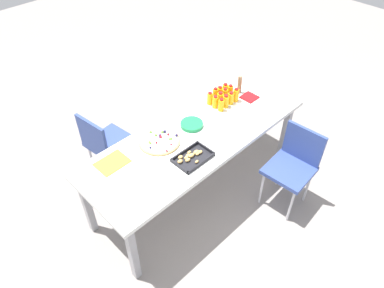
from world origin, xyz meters
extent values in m
plane|color=gray|center=(0.00, 0.00, 0.00)|extent=(12.00, 12.00, 0.00)
cube|color=silver|center=(0.00, 0.00, 0.73)|extent=(2.22, 0.81, 0.04)
cube|color=#99999E|center=(-1.03, -0.32, 0.36)|extent=(0.06, 0.06, 0.71)
cube|color=#99999E|center=(1.03, -0.32, 0.36)|extent=(0.06, 0.06, 0.71)
cube|color=#99999E|center=(-1.03, 0.32, 0.36)|extent=(0.06, 0.06, 0.71)
cube|color=#99999E|center=(1.03, 0.32, 0.36)|extent=(0.06, 0.06, 0.71)
cube|color=#33478C|center=(-0.49, 0.72, 0.45)|extent=(0.42, 0.42, 0.04)
cube|color=#33478C|center=(-0.68, 0.71, 0.64)|extent=(0.05, 0.38, 0.38)
cylinder|color=silver|center=(-0.34, 0.89, 0.21)|extent=(0.02, 0.02, 0.41)
cylinder|color=silver|center=(-0.32, 0.57, 0.21)|extent=(0.02, 0.02, 0.41)
cylinder|color=silver|center=(-0.66, 0.87, 0.21)|extent=(0.02, 0.02, 0.41)
cylinder|color=silver|center=(-0.64, 0.55, 0.21)|extent=(0.02, 0.02, 0.41)
cube|color=#33478C|center=(0.46, -0.76, 0.45)|extent=(0.44, 0.44, 0.04)
cube|color=#33478C|center=(0.64, -0.74, 0.64)|extent=(0.08, 0.38, 0.38)
cylinder|color=silver|center=(0.32, -0.94, 0.21)|extent=(0.02, 0.02, 0.41)
cylinder|color=silver|center=(0.28, -0.62, 0.21)|extent=(0.02, 0.02, 0.41)
cylinder|color=silver|center=(0.63, -0.90, 0.21)|extent=(0.02, 0.02, 0.41)
cylinder|color=silver|center=(0.60, -0.58, 0.21)|extent=(0.02, 0.02, 0.41)
cylinder|color=#FAAE14|center=(-0.64, -0.23, 0.81)|extent=(0.06, 0.06, 0.12)
cylinder|color=red|center=(-0.64, -0.23, 0.88)|extent=(0.04, 0.04, 0.02)
cylinder|color=#FAAC14|center=(-0.56, -0.23, 0.81)|extent=(0.06, 0.06, 0.12)
cylinder|color=red|center=(-0.56, -0.23, 0.88)|extent=(0.04, 0.04, 0.02)
cylinder|color=#F9AC14|center=(-0.49, -0.23, 0.82)|extent=(0.05, 0.05, 0.13)
cylinder|color=red|center=(-0.49, -0.23, 0.89)|extent=(0.04, 0.04, 0.02)
cylinder|color=#FAAC14|center=(-0.41, -0.23, 0.81)|extent=(0.05, 0.05, 0.12)
cylinder|color=red|center=(-0.41, -0.23, 0.88)|extent=(0.03, 0.03, 0.02)
cylinder|color=#F9AC14|center=(-0.64, -0.16, 0.82)|extent=(0.05, 0.05, 0.13)
cylinder|color=red|center=(-0.64, -0.16, 0.89)|extent=(0.04, 0.04, 0.02)
cylinder|color=#F9AD14|center=(-0.56, -0.16, 0.82)|extent=(0.05, 0.05, 0.13)
cylinder|color=red|center=(-0.56, -0.16, 0.89)|extent=(0.04, 0.04, 0.02)
cylinder|color=#FAAE14|center=(-0.48, -0.16, 0.81)|extent=(0.06, 0.06, 0.12)
cylinder|color=red|center=(-0.48, -0.16, 0.88)|extent=(0.04, 0.04, 0.02)
cylinder|color=#F9AE14|center=(-0.41, -0.16, 0.81)|extent=(0.06, 0.06, 0.12)
cylinder|color=red|center=(-0.41, -0.16, 0.88)|extent=(0.04, 0.04, 0.02)
cylinder|color=#FAAC14|center=(-0.64, -0.08, 0.82)|extent=(0.06, 0.06, 0.13)
cylinder|color=red|center=(-0.64, -0.08, 0.89)|extent=(0.04, 0.04, 0.02)
cylinder|color=#F9AE14|center=(-0.57, -0.09, 0.81)|extent=(0.06, 0.06, 0.12)
cylinder|color=red|center=(-0.57, -0.09, 0.88)|extent=(0.04, 0.04, 0.02)
cylinder|color=#F9AC14|center=(-0.49, -0.09, 0.81)|extent=(0.06, 0.06, 0.12)
cylinder|color=red|center=(-0.49, -0.09, 0.88)|extent=(0.04, 0.04, 0.02)
cylinder|color=#FAAD14|center=(-0.42, -0.08, 0.81)|extent=(0.06, 0.06, 0.12)
cylinder|color=red|center=(-0.42, -0.08, 0.88)|extent=(0.04, 0.04, 0.02)
cylinder|color=tan|center=(0.31, -0.15, 0.76)|extent=(0.37, 0.37, 0.02)
cylinder|color=white|center=(0.31, -0.15, 0.77)|extent=(0.34, 0.34, 0.01)
sphere|color=#1E1947|center=(0.21, -0.20, 0.79)|extent=(0.03, 0.03, 0.03)
sphere|color=#66B238|center=(0.24, -0.10, 0.78)|extent=(0.02, 0.02, 0.02)
sphere|color=red|center=(0.28, -0.03, 0.78)|extent=(0.02, 0.02, 0.02)
sphere|color=#1E1947|center=(0.28, -0.17, 0.78)|extent=(0.02, 0.02, 0.02)
sphere|color=#1E1947|center=(0.17, -0.09, 0.79)|extent=(0.03, 0.03, 0.03)
sphere|color=#66B238|center=(0.23, -0.09, 0.78)|extent=(0.02, 0.02, 0.02)
sphere|color=#1E1947|center=(0.27, -0.19, 0.78)|extent=(0.02, 0.02, 0.02)
sphere|color=#1E1947|center=(0.43, -0.13, 0.78)|extent=(0.02, 0.02, 0.02)
sphere|color=red|center=(0.36, -0.14, 0.78)|extent=(0.02, 0.02, 0.02)
sphere|color=#66B238|center=(0.23, -0.21, 0.78)|extent=(0.02, 0.02, 0.02)
sphere|color=#66B238|center=(0.30, -0.22, 0.79)|extent=(0.03, 0.03, 0.03)
sphere|color=#66B238|center=(0.40, -0.17, 0.78)|extent=(0.02, 0.02, 0.02)
sphere|color=#66B238|center=(0.30, -0.28, 0.79)|extent=(0.03, 0.03, 0.03)
sphere|color=#66B238|center=(0.40, -0.18, 0.78)|extent=(0.02, 0.02, 0.02)
sphere|color=red|center=(0.21, -0.15, 0.78)|extent=(0.02, 0.02, 0.02)
sphere|color=red|center=(0.28, -0.17, 0.79)|extent=(0.03, 0.03, 0.03)
sphere|color=red|center=(0.36, 0.00, 0.78)|extent=(0.02, 0.02, 0.02)
cube|color=black|center=(0.25, 0.20, 0.76)|extent=(0.32, 0.21, 0.01)
cube|color=black|center=(0.25, 0.10, 0.77)|extent=(0.32, 0.01, 0.03)
cube|color=black|center=(0.25, 0.30, 0.77)|extent=(0.32, 0.01, 0.03)
cube|color=black|center=(0.09, 0.20, 0.77)|extent=(0.01, 0.21, 0.03)
cube|color=black|center=(0.40, 0.20, 0.77)|extent=(0.01, 0.21, 0.03)
ellipsoid|color=tan|center=(0.19, 0.20, 0.77)|extent=(0.04, 0.03, 0.02)
ellipsoid|color=tan|center=(0.26, 0.26, 0.77)|extent=(0.04, 0.03, 0.02)
ellipsoid|color=tan|center=(0.16, 0.20, 0.77)|extent=(0.05, 0.03, 0.03)
ellipsoid|color=tan|center=(0.29, 0.17, 0.77)|extent=(0.04, 0.03, 0.02)
ellipsoid|color=tan|center=(0.19, 0.18, 0.77)|extent=(0.05, 0.04, 0.03)
ellipsoid|color=tan|center=(0.19, 0.18, 0.78)|extent=(0.06, 0.04, 0.03)
ellipsoid|color=tan|center=(0.32, 0.13, 0.77)|extent=(0.05, 0.03, 0.03)
ellipsoid|color=tan|center=(0.30, 0.20, 0.77)|extent=(0.05, 0.03, 0.03)
ellipsoid|color=tan|center=(0.25, 0.18, 0.78)|extent=(0.06, 0.04, 0.03)
ellipsoid|color=tan|center=(0.23, 0.14, 0.77)|extent=(0.04, 0.03, 0.02)
ellipsoid|color=tan|center=(0.36, 0.17, 0.77)|extent=(0.05, 0.04, 0.03)
ellipsoid|color=tan|center=(0.26, 0.16, 0.77)|extent=(0.04, 0.03, 0.03)
cylinder|color=#1E8C4C|center=(-0.05, -0.11, 0.75)|extent=(0.21, 0.21, 0.00)
cylinder|color=#1E8C4C|center=(-0.05, -0.11, 0.76)|extent=(0.21, 0.21, 0.00)
cylinder|color=#1E8C4C|center=(-0.05, -0.11, 0.76)|extent=(0.21, 0.21, 0.00)
cylinder|color=#1E8C4C|center=(-0.05, -0.11, 0.77)|extent=(0.21, 0.21, 0.00)
cylinder|color=#1E8C4C|center=(-0.05, -0.11, 0.77)|extent=(0.21, 0.21, 0.00)
cylinder|color=#1E8C4C|center=(-0.05, -0.11, 0.78)|extent=(0.21, 0.21, 0.00)
cylinder|color=#1E8C4C|center=(-0.05, -0.11, 0.78)|extent=(0.21, 0.21, 0.00)
cube|color=red|center=(-0.78, -0.02, 0.76)|extent=(0.15, 0.15, 0.01)
cylinder|color=#9E7A56|center=(-0.78, -0.16, 0.85)|extent=(0.04, 0.04, 0.19)
cube|color=yellow|center=(0.76, -0.23, 0.76)|extent=(0.26, 0.20, 0.01)
camera|label=1|loc=(1.74, 1.70, 2.87)|focal=33.51mm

